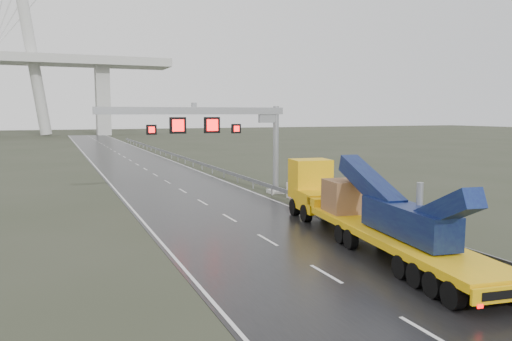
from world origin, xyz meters
name	(u,v)px	position (x,y,z in m)	size (l,w,h in m)	color
ground	(303,261)	(0.00, 0.00, 0.00)	(400.00, 400.00, 0.00)	#2F3424
road	(145,169)	(0.00, 40.00, 0.01)	(11.00, 200.00, 0.02)	black
guardrail	(221,170)	(6.10, 30.00, 0.70)	(0.20, 140.00, 1.40)	gray
sign_gantry	(220,126)	(2.10, 17.99, 5.61)	(14.90, 1.20, 7.42)	beige
heavy_haul_truck	(356,207)	(4.56, 2.70, 1.70)	(4.99, 18.80, 4.38)	#FFB90E
exit_sign_pair	(303,171)	(8.92, 17.00, 1.83)	(1.49, 0.49, 2.62)	#9B9EA4
striped_barrier	(292,190)	(7.09, 15.41, 0.62)	(0.73, 0.39, 1.23)	red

